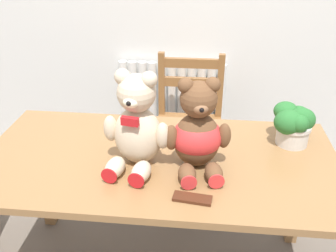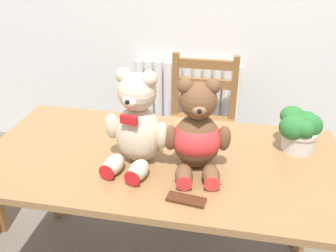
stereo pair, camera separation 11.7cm
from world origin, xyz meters
name	(u,v)px [view 1 (the left image)]	position (x,y,z in m)	size (l,w,h in m)	color
radiator	(172,115)	(-0.05, 1.53, 0.34)	(0.76, 0.10, 0.74)	white
dining_table	(159,176)	(0.00, 0.38, 0.62)	(1.50, 0.75, 0.72)	olive
wooden_chair_behind	(189,125)	(0.09, 1.20, 0.44)	(0.42, 0.44, 0.87)	brown
teddy_bear_left	(137,126)	(-0.08, 0.33, 0.88)	(0.28, 0.29, 0.39)	beige
teddy_bear_right	(198,133)	(0.16, 0.33, 0.86)	(0.26, 0.29, 0.37)	brown
potted_plant	(293,123)	(0.56, 0.55, 0.82)	(0.18, 0.18, 0.18)	beige
chocolate_bar	(192,198)	(0.15, 0.11, 0.72)	(0.14, 0.05, 0.01)	#472314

